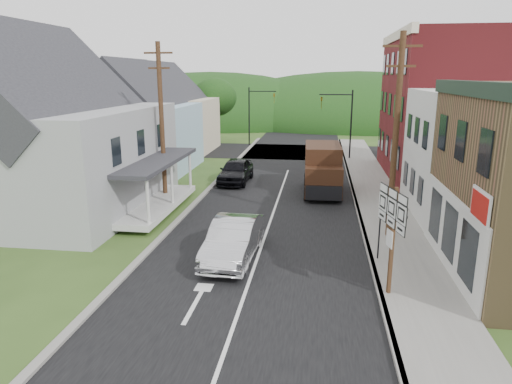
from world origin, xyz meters
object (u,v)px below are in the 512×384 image
at_px(delivery_van, 323,169).
at_px(route_sign_cluster, 392,226).
at_px(dark_sedan, 236,171).
at_px(warning_sign, 380,218).
at_px(silver_sedan, 233,240).

bearing_deg(delivery_van, route_sign_cluster, -82.89).
distance_m(dark_sedan, warning_sign, 15.20).
height_order(dark_sedan, warning_sign, warning_sign).
relative_size(delivery_van, warning_sign, 2.05).
distance_m(dark_sedan, delivery_van, 6.31).
bearing_deg(warning_sign, delivery_van, 106.59).
height_order(silver_sedan, warning_sign, warning_sign).
xyz_separation_m(delivery_van, warning_sign, (2.18, -10.71, 0.33)).
relative_size(silver_sedan, route_sign_cluster, 1.34).
xyz_separation_m(silver_sedan, route_sign_cluster, (5.72, -2.50, 1.71)).
distance_m(delivery_van, route_sign_cluster, 13.91).
distance_m(dark_sedan, route_sign_cluster, 17.84).
height_order(dark_sedan, route_sign_cluster, route_sign_cluster).
relative_size(delivery_van, route_sign_cluster, 1.49).
bearing_deg(warning_sign, dark_sedan, 127.30).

